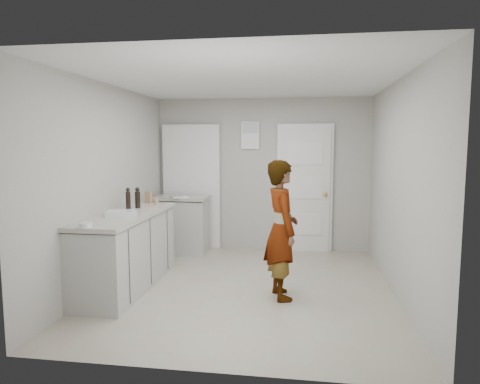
% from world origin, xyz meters
% --- Properties ---
extents(ground, '(4.00, 4.00, 0.00)m').
position_xyz_m(ground, '(0.00, 0.00, 0.00)').
color(ground, '#A39989').
rests_on(ground, ground).
extents(room_shell, '(4.00, 4.00, 4.00)m').
position_xyz_m(room_shell, '(-0.17, 1.95, 1.02)').
color(room_shell, '#A2A099').
rests_on(room_shell, ground).
extents(main_counter, '(0.64, 1.96, 0.93)m').
position_xyz_m(main_counter, '(-1.45, -0.20, 0.43)').
color(main_counter, '#B7B7B2').
rests_on(main_counter, ground).
extents(side_counter, '(0.84, 0.61, 0.93)m').
position_xyz_m(side_counter, '(-1.25, 1.55, 0.43)').
color(side_counter, '#B7B7B2').
rests_on(side_counter, ground).
extents(person, '(0.54, 0.67, 1.58)m').
position_xyz_m(person, '(0.43, -0.26, 0.79)').
color(person, silver).
rests_on(person, ground).
extents(cake_mix_box, '(0.11, 0.07, 0.16)m').
position_xyz_m(cake_mix_box, '(-1.50, 0.70, 1.01)').
color(cake_mix_box, '#A27351').
rests_on(cake_mix_box, main_counter).
extents(spice_jar, '(0.06, 0.06, 0.09)m').
position_xyz_m(spice_jar, '(-1.33, 0.55, 0.97)').
color(spice_jar, tan).
rests_on(spice_jar, main_counter).
extents(oil_cruet_a, '(0.07, 0.07, 0.27)m').
position_xyz_m(oil_cruet_a, '(-1.46, 0.22, 1.05)').
color(oil_cruet_a, black).
rests_on(oil_cruet_a, main_counter).
extents(oil_cruet_b, '(0.06, 0.06, 0.28)m').
position_xyz_m(oil_cruet_b, '(-1.54, 0.09, 1.06)').
color(oil_cruet_b, black).
rests_on(oil_cruet_b, main_counter).
extents(baking_dish, '(0.39, 0.33, 0.06)m').
position_xyz_m(baking_dish, '(-1.42, -0.39, 0.95)').
color(baking_dish, silver).
rests_on(baking_dish, main_counter).
extents(egg_bowl, '(0.13, 0.13, 0.05)m').
position_xyz_m(egg_bowl, '(-1.49, -1.10, 0.95)').
color(egg_bowl, silver).
rests_on(egg_bowl, main_counter).
extents(papers, '(0.36, 0.39, 0.01)m').
position_xyz_m(papers, '(-1.25, 1.40, 0.93)').
color(papers, white).
rests_on(papers, side_counter).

